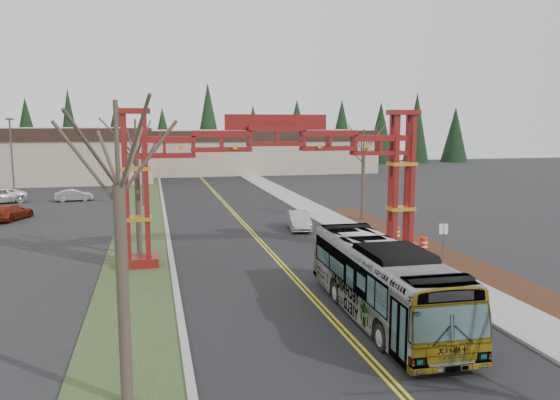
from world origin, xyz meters
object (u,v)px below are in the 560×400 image
object	(u,v)px
gateway_arch	(276,160)
barrel_mid	(408,239)
retail_building_east	(253,150)
silver_sedan	(299,221)
bare_tree_right_far	(364,154)
bare_tree_median_far	(142,156)
barrel_south	(424,244)
parked_car_mid_a	(10,212)
bare_tree_median_mid	(136,157)
barrel_north	(397,233)
transit_bus	(382,281)
bare_tree_median_near	(119,187)
parked_car_far_a	(74,195)
street_sign	(443,234)
light_pole_far	(11,150)

from	to	relation	value
gateway_arch	barrel_mid	xyz separation A→B (m)	(9.13, 1.05, -5.43)
retail_building_east	silver_sedan	world-z (taller)	retail_building_east
silver_sedan	bare_tree_right_far	bearing A→B (deg)	30.97
bare_tree_median_far	barrel_south	size ratio (longest dim) A/B	7.82
parked_car_mid_a	barrel_mid	bearing A→B (deg)	168.81
silver_sedan	barrel_south	distance (m)	10.50
retail_building_east	barrel_mid	distance (m)	60.98
barrel_south	retail_building_east	bearing A→B (deg)	89.68
bare_tree_median_far	barrel_mid	distance (m)	28.86
bare_tree_right_far	retail_building_east	bearing A→B (deg)	90.00
silver_sedan	bare_tree_median_mid	bearing A→B (deg)	-145.54
bare_tree_right_far	barrel_north	distance (m)	9.28
retail_building_east	bare_tree_median_far	distance (m)	42.14
barrel_south	barrel_north	distance (m)	3.66
bare_tree_median_mid	barrel_mid	xyz separation A→B (m)	(17.13, -1.59, -5.54)
transit_bus	barrel_south	distance (m)	13.28
bare_tree_median_near	bare_tree_median_far	world-z (taller)	bare_tree_median_near
parked_car_mid_a	gateway_arch	bearing A→B (deg)	156.33
transit_bus	bare_tree_median_near	xyz separation A→B (m)	(-10.01, -4.88, 4.74)
barrel_north	bare_tree_median_far	bearing A→B (deg)	130.78
bare_tree_median_near	transit_bus	bearing A→B (deg)	25.97
gateway_arch	parked_car_mid_a	distance (m)	26.72
parked_car_far_a	street_sign	distance (m)	40.28
barrel_south	barrel_north	size ratio (longest dim) A/B	1.00
gateway_arch	barrel_south	distance (m)	11.13
barrel_north	transit_bus	bearing A→B (deg)	-117.38
bare_tree_right_far	barrel_mid	bearing A→B (deg)	-94.86
transit_bus	bare_tree_median_mid	size ratio (longest dim) A/B	1.40
gateway_arch	transit_bus	bearing A→B (deg)	-79.52
parked_car_far_a	barrel_south	xyz separation A→B (m)	(24.86, -29.19, -0.18)
retail_building_east	bare_tree_median_near	bearing A→B (deg)	-103.04
gateway_arch	bare_tree_median_near	xyz separation A→B (m)	(-8.00, -15.74, 0.37)
transit_bus	bare_tree_median_near	distance (m)	12.10
bare_tree_median_mid	parked_car_far_a	bearing A→B (deg)	105.23
gateway_arch	transit_bus	world-z (taller)	gateway_arch
barrel_south	barrel_mid	xyz separation A→B (m)	(-0.52, 1.12, 0.11)
retail_building_east	barrel_mid	world-z (taller)	retail_building_east
bare_tree_median_far	barrel_south	bearing A→B (deg)	-53.61
parked_car_far_a	transit_bus	bearing A→B (deg)	-164.32
silver_sedan	parked_car_far_a	size ratio (longest dim) A/B	1.14
parked_car_far_a	bare_tree_right_far	xyz separation A→B (m)	(25.21, -17.80, 4.94)
barrel_mid	transit_bus	bearing A→B (deg)	-120.85
transit_bus	street_sign	distance (m)	11.07
barrel_south	barrel_mid	bearing A→B (deg)	114.99
bare_tree_median_far	street_sign	size ratio (longest dim) A/B	3.08
retail_building_east	barrel_mid	xyz separation A→B (m)	(-0.87, -60.90, -2.96)
parked_car_far_a	bare_tree_median_near	size ratio (longest dim) A/B	0.43
gateway_arch	barrel_south	world-z (taller)	gateway_arch
retail_building_east	parked_car_far_a	distance (m)	41.49
light_pole_far	barrel_mid	world-z (taller)	light_pole_far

